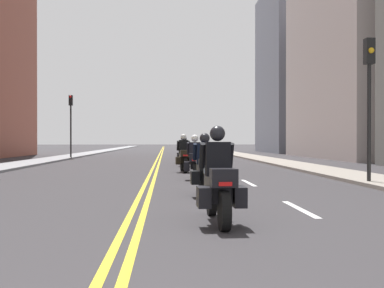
# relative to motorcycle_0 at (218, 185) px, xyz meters

# --- Properties ---
(ground_plane) EXTENTS (264.00, 264.00, 0.00)m
(ground_plane) POSITION_rel_motorcycle_0_xyz_m (-1.41, 41.61, -0.64)
(ground_plane) COLOR #302D30
(sidewalk_left) EXTENTS (2.19, 144.00, 0.12)m
(sidewalk_left) POSITION_rel_motorcycle_0_xyz_m (-8.96, 41.61, -0.58)
(sidewalk_left) COLOR gray
(sidewalk_left) RESTS_ON ground
(sidewalk_right) EXTENTS (2.19, 144.00, 0.12)m
(sidewalk_right) POSITION_rel_motorcycle_0_xyz_m (6.15, 41.61, -0.58)
(sidewalk_right) COLOR gray
(sidewalk_right) RESTS_ON ground
(centreline_yellow_inner) EXTENTS (0.12, 132.00, 0.01)m
(centreline_yellow_inner) POSITION_rel_motorcycle_0_xyz_m (-1.53, 41.61, -0.64)
(centreline_yellow_inner) COLOR yellow
(centreline_yellow_inner) RESTS_ON ground
(centreline_yellow_outer) EXTENTS (0.12, 132.00, 0.01)m
(centreline_yellow_outer) POSITION_rel_motorcycle_0_xyz_m (-1.29, 41.61, -0.64)
(centreline_yellow_outer) COLOR yellow
(centreline_yellow_outer) RESTS_ON ground
(lane_dashes_white) EXTENTS (0.14, 56.40, 0.01)m
(lane_dashes_white) POSITION_rel_motorcycle_0_xyz_m (1.83, 22.61, -0.64)
(lane_dashes_white) COLOR silver
(lane_dashes_white) RESTS_ON ground
(building_right_2) EXTENTS (9.45, 13.38, 19.31)m
(building_right_2) POSITION_rel_motorcycle_0_xyz_m (15.61, 48.12, 9.01)
(building_right_2) COLOR slate
(building_right_2) RESTS_ON ground
(motorcycle_0) EXTENTS (0.77, 2.18, 1.63)m
(motorcycle_0) POSITION_rel_motorcycle_0_xyz_m (0.00, 0.00, 0.00)
(motorcycle_0) COLOR black
(motorcycle_0) RESTS_ON ground
(motorcycle_1) EXTENTS (0.77, 2.10, 1.57)m
(motorcycle_1) POSITION_rel_motorcycle_0_xyz_m (0.11, 4.06, -0.01)
(motorcycle_1) COLOR black
(motorcycle_1) RESTS_ON ground
(motorcycle_2) EXTENTS (0.78, 2.22, 1.60)m
(motorcycle_2) POSITION_rel_motorcycle_0_xyz_m (0.17, 9.17, -0.01)
(motorcycle_2) COLOR black
(motorcycle_2) RESTS_ON ground
(motorcycle_3) EXTENTS (0.78, 2.27, 1.68)m
(motorcycle_3) POSITION_rel_motorcycle_0_xyz_m (-0.08, 13.23, 0.03)
(motorcycle_3) COLOR black
(motorcycle_3) RESTS_ON ground
(motorcycle_4) EXTENTS (0.76, 2.19, 1.60)m
(motorcycle_4) POSITION_rel_motorcycle_0_xyz_m (0.14, 18.14, 0.00)
(motorcycle_4) COLOR black
(motorcycle_4) RESTS_ON ground
(motorcycle_5) EXTENTS (0.77, 2.13, 1.62)m
(motorcycle_5) POSITION_rel_motorcycle_0_xyz_m (0.19, 22.11, 0.00)
(motorcycle_5) COLOR black
(motorcycle_5) RESTS_ON ground
(traffic_light_near) EXTENTS (0.28, 0.38, 4.56)m
(traffic_light_near) POSITION_rel_motorcycle_0_xyz_m (5.46, 6.70, 2.51)
(traffic_light_near) COLOR black
(traffic_light_near) RESTS_ON ground
(traffic_light_far) EXTENTS (0.28, 0.38, 4.93)m
(traffic_light_far) POSITION_rel_motorcycle_0_xyz_m (-8.27, 29.89, 2.76)
(traffic_light_far) COLOR black
(traffic_light_far) RESTS_ON ground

